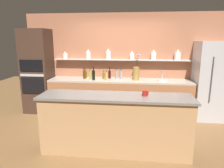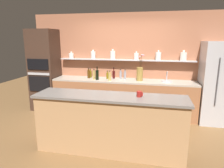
% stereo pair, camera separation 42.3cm
% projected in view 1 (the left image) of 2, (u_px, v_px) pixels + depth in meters
% --- Properties ---
extents(ground_plane, '(12.00, 12.00, 0.00)m').
position_uv_depth(ground_plane, '(118.00, 135.00, 4.11)').
color(ground_plane, brown).
extents(back_wall_unit, '(5.20, 0.28, 2.60)m').
position_uv_depth(back_wall_unit, '(123.00, 63.00, 5.37)').
color(back_wall_unit, '#A86647').
rests_on(back_wall_unit, ground_plane).
extents(back_counter_unit, '(3.63, 0.62, 0.92)m').
position_uv_depth(back_counter_unit, '(119.00, 97.00, 5.22)').
color(back_counter_unit, '#99603D').
rests_on(back_counter_unit, ground_plane).
extents(island_counter, '(2.58, 0.61, 1.02)m').
position_uv_depth(island_counter, '(115.00, 124.00, 3.45)').
color(island_counter, tan).
rests_on(island_counter, ground_plane).
extents(refrigerator, '(0.83, 0.73, 1.89)m').
position_uv_depth(refrigerator, '(212.00, 81.00, 4.83)').
color(refrigerator, '#B7B7BC').
rests_on(refrigerator, ground_plane).
extents(oven_tower, '(0.70, 0.64, 2.19)m').
position_uv_depth(oven_tower, '(38.00, 71.00, 5.31)').
color(oven_tower, '#3D281E').
rests_on(oven_tower, ground_plane).
extents(flower_vase, '(0.18, 0.16, 0.66)m').
position_uv_depth(flower_vase, '(136.00, 73.00, 5.03)').
color(flower_vase, olive).
rests_on(flower_vase, back_counter_unit).
extents(sink_fixture, '(0.27, 0.27, 0.25)m').
position_uv_depth(sink_fixture, '(162.00, 80.00, 5.01)').
color(sink_fixture, '#B7B7BC').
rests_on(sink_fixture, back_counter_unit).
extents(bottle_spirit_0, '(0.06, 0.06, 0.26)m').
position_uv_depth(bottle_spirit_0, '(121.00, 75.00, 5.16)').
color(bottle_spirit_0, gray).
rests_on(bottle_spirit_0, back_counter_unit).
extents(bottle_spirit_1, '(0.06, 0.06, 0.24)m').
position_uv_depth(bottle_spirit_1, '(117.00, 75.00, 5.26)').
color(bottle_spirit_1, gray).
rests_on(bottle_spirit_1, back_counter_unit).
extents(bottle_wine_2, '(0.07, 0.07, 0.29)m').
position_uv_depth(bottle_wine_2, '(110.00, 74.00, 5.27)').
color(bottle_wine_2, '#380C0C').
rests_on(bottle_wine_2, back_counter_unit).
extents(bottle_oil_3, '(0.06, 0.06, 0.21)m').
position_uv_depth(bottle_oil_3, '(103.00, 76.00, 5.20)').
color(bottle_oil_3, brown).
rests_on(bottle_oil_3, back_counter_unit).
extents(bottle_spirit_4, '(0.06, 0.06, 0.26)m').
position_uv_depth(bottle_spirit_4, '(90.00, 75.00, 5.09)').
color(bottle_spirit_4, tan).
rests_on(bottle_spirit_4, back_counter_unit).
extents(bottle_spirit_5, '(0.07, 0.07, 0.24)m').
position_uv_depth(bottle_spirit_5, '(106.00, 77.00, 5.00)').
color(bottle_spirit_5, tan).
rests_on(bottle_spirit_5, back_counter_unit).
extents(bottle_spirit_6, '(0.07, 0.07, 0.27)m').
position_uv_depth(bottle_spirit_6, '(84.00, 74.00, 5.23)').
color(bottle_spirit_6, '#4C2D0C').
rests_on(bottle_spirit_6, back_counter_unit).
extents(bottle_oil_7, '(0.05, 0.05, 0.21)m').
position_uv_depth(bottle_oil_7, '(90.00, 75.00, 5.25)').
color(bottle_oil_7, '#47380A').
rests_on(bottle_oil_7, back_counter_unit).
extents(bottle_wine_8, '(0.08, 0.08, 0.34)m').
position_uv_depth(bottle_wine_8, '(94.00, 75.00, 5.05)').
color(bottle_wine_8, black).
rests_on(bottle_wine_8, back_counter_unit).
extents(bottle_oil_9, '(0.06, 0.06, 0.24)m').
position_uv_depth(bottle_oil_9, '(86.00, 74.00, 5.33)').
color(bottle_oil_9, brown).
rests_on(bottle_oil_9, back_counter_unit).
extents(coffee_mug, '(0.10, 0.08, 0.09)m').
position_uv_depth(coffee_mug, '(145.00, 93.00, 3.30)').
color(coffee_mug, maroon).
rests_on(coffee_mug, island_counter).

